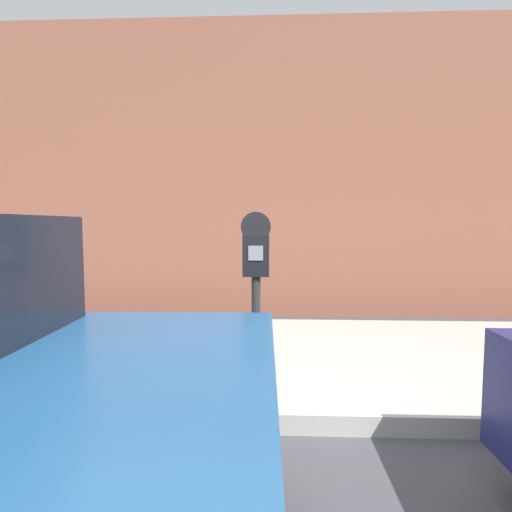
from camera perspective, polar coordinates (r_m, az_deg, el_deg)
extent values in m
cube|color=#BCB7AD|center=(4.31, -0.23, -14.34)|extent=(24.00, 2.80, 0.15)
cube|color=#935642|center=(6.51, 0.75, 12.01)|extent=(24.00, 0.30, 4.63)
cylinder|color=#2D2D30|center=(3.09, 0.00, -11.50)|extent=(0.07, 0.07, 0.93)
cube|color=black|center=(2.98, 0.00, 0.05)|extent=(0.20, 0.11, 0.31)
cube|color=gray|center=(2.92, -0.05, 0.41)|extent=(0.11, 0.01, 0.11)
cylinder|color=black|center=(2.97, 0.00, 4.19)|extent=(0.22, 0.09, 0.22)
cylinder|color=black|center=(2.56, -18.04, -22.34)|extent=(0.65, 0.23, 0.64)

